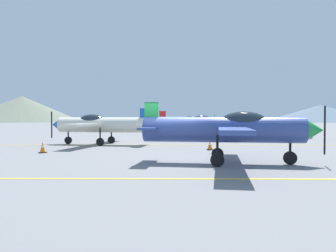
{
  "coord_description": "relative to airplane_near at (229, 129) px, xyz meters",
  "views": [
    {
      "loc": [
        0.23,
        -14.08,
        1.87
      ],
      "look_at": [
        -0.04,
        14.0,
        1.2
      ],
      "focal_mm": 35.19,
      "sensor_mm": 36.0,
      "label": 1
    }
  ],
  "objects": [
    {
      "name": "airplane_far",
      "position": [
        0.0,
        18.12,
        0.0
      ],
      "size": [
        7.45,
        8.51,
        2.55
      ],
      "color": "white",
      "rests_on": "ground_plane"
    },
    {
      "name": "traffic_cone_side",
      "position": [
        -0.12,
        5.74,
        -1.15
      ],
      "size": [
        0.36,
        0.36,
        0.59
      ],
      "color": "black",
      "rests_on": "ground_plane"
    },
    {
      "name": "airplane_mid",
      "position": [
        -7.46,
        9.65,
        0.0
      ],
      "size": [
        7.45,
        8.52,
        2.55
      ],
      "color": "silver",
      "rests_on": "ground_plane"
    },
    {
      "name": "airplane_near",
      "position": [
        0.0,
        0.0,
        0.0
      ],
      "size": [
        7.44,
        8.53,
        2.55
      ],
      "color": "#33478C",
      "rests_on": "ground_plane"
    },
    {
      "name": "hill_left",
      "position": [
        -75.37,
        146.42,
        4.89
      ],
      "size": [
        57.98,
        57.98,
        12.64
      ],
      "primitive_type": "cone",
      "color": "slate",
      "rests_on": "ground_plane"
    },
    {
      "name": "apron_line_near",
      "position": [
        -2.62,
        -3.52,
        -1.43
      ],
      "size": [
        80.0,
        0.16,
        0.01
      ],
      "primitive_type": "cube",
      "color": "yellow",
      "rests_on": "ground_plane"
    },
    {
      "name": "traffic_cone_front",
      "position": [
        -9.31,
        4.04,
        -1.15
      ],
      "size": [
        0.36,
        0.36,
        0.59
      ],
      "color": "black",
      "rests_on": "ground_plane"
    },
    {
      "name": "ground_plane",
      "position": [
        -2.62,
        0.53,
        -1.43
      ],
      "size": [
        400.0,
        400.0,
        0.0
      ],
      "primitive_type": "plane",
      "color": "slate"
    },
    {
      "name": "airplane_back",
      "position": [
        -0.47,
        29.16,
        0.0
      ],
      "size": [
        7.45,
        8.5,
        2.55
      ],
      "color": "white",
      "rests_on": "ground_plane"
    },
    {
      "name": "car_sedan",
      "position": [
        8.96,
        18.65,
        -0.59
      ],
      "size": [
        4.64,
        3.62,
        1.62
      ],
      "color": "white",
      "rests_on": "ground_plane"
    },
    {
      "name": "hill_centerleft",
      "position": [
        69.42,
        145.77,
        2.65
      ],
      "size": [
        54.53,
        54.53,
        8.17
      ],
      "primitive_type": "cone",
      "color": "slate",
      "rests_on": "ground_plane"
    },
    {
      "name": "apron_line_far",
      "position": [
        -2.62,
        8.97,
        -1.43
      ],
      "size": [
        80.0,
        0.16,
        0.01
      ],
      "primitive_type": "cube",
      "color": "yellow",
      "rests_on": "ground_plane"
    }
  ]
}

